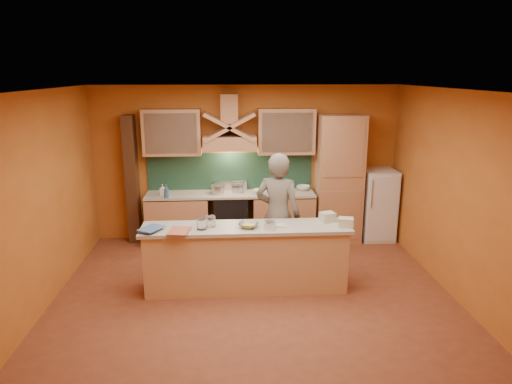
{
  "coord_description": "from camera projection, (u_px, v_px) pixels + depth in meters",
  "views": [
    {
      "loc": [
        -0.33,
        -5.69,
        3.02
      ],
      "look_at": [
        0.08,
        0.9,
        1.27
      ],
      "focal_mm": 32.0,
      "sensor_mm": 36.0,
      "label": 1
    }
  ],
  "objects": [
    {
      "name": "grocery_bag_b",
      "position": [
        346.0,
        222.0,
        6.29
      ],
      "size": [
        0.23,
        0.2,
        0.12
      ],
      "primitive_type": "cube",
      "rotation": [
        0.0,
        0.0,
        -0.23
      ],
      "color": "beige",
      "rests_on": "island_top"
    },
    {
      "name": "backsplash",
      "position": [
        230.0,
        172.0,
        8.34
      ],
      "size": [
        3.0,
        0.03,
        0.7
      ],
      "primitive_type": "cube",
      "color": "#1A3B2B",
      "rests_on": "wall_back"
    },
    {
      "name": "island_body",
      "position": [
        246.0,
        260.0,
        6.45
      ],
      "size": [
        2.8,
        0.55,
        0.88
      ],
      "primitive_type": "cube",
      "color": "#E0AC73",
      "rests_on": "floor"
    },
    {
      "name": "hood_chimney",
      "position": [
        229.0,
        108.0,
        7.91
      ],
      "size": [
        0.3,
        0.3,
        0.5
      ],
      "primitive_type": "cube",
      "color": "tan",
      "rests_on": "wall_back"
    },
    {
      "name": "floor",
      "position": [
        255.0,
        298.0,
        6.28
      ],
      "size": [
        5.5,
        5.0,
        0.01
      ],
      "primitive_type": "cube",
      "color": "brown",
      "rests_on": "ground"
    },
    {
      "name": "book_upper",
      "position": [
        144.0,
        227.0,
        6.17
      ],
      "size": [
        0.38,
        0.4,
        0.02
      ],
      "primitive_type": "imported",
      "rotation": [
        0.0,
        0.0,
        -0.55
      ],
      "color": "#446597",
      "rests_on": "island_top"
    },
    {
      "name": "counter_top",
      "position": [
        230.0,
        194.0,
        8.15
      ],
      "size": [
        3.0,
        0.62,
        0.04
      ],
      "primitive_type": "cube",
      "color": "#B6AD9A",
      "rests_on": "base_cabinet_left"
    },
    {
      "name": "base_cabinet_right",
      "position": [
        283.0,
        218.0,
        8.33
      ],
      "size": [
        1.1,
        0.6,
        0.86
      ],
      "primitive_type": "cube",
      "color": "tan",
      "rests_on": "floor"
    },
    {
      "name": "upper_cabinet_right",
      "position": [
        286.0,
        131.0,
        8.05
      ],
      "size": [
        1.0,
        0.35,
        0.8
      ],
      "primitive_type": "cube",
      "color": "tan",
      "rests_on": "wall_back"
    },
    {
      "name": "island_top",
      "position": [
        246.0,
        228.0,
        6.33
      ],
      "size": [
        2.9,
        0.62,
        0.05
      ],
      "primitive_type": "cube",
      "color": "#B6AD9A",
      "rests_on": "island_body"
    },
    {
      "name": "trim_column_left",
      "position": [
        132.0,
        180.0,
        8.13
      ],
      "size": [
        0.2,
        0.3,
        2.3
      ],
      "primitive_type": "cube",
      "color": "#472816",
      "rests_on": "floor"
    },
    {
      "name": "jar_large",
      "position": [
        211.0,
        221.0,
        6.29
      ],
      "size": [
        0.16,
        0.16,
        0.15
      ],
      "primitive_type": "cylinder",
      "rotation": [
        0.0,
        0.0,
        0.34
      ],
      "color": "silver",
      "rests_on": "island_top"
    },
    {
      "name": "wall_back",
      "position": [
        246.0,
        163.0,
        8.33
      ],
      "size": [
        5.5,
        0.02,
        2.8
      ],
      "primitive_type": "cube",
      "color": "#BF6725",
      "rests_on": "floor"
    },
    {
      "name": "pantry_column",
      "position": [
        339.0,
        179.0,
        8.21
      ],
      "size": [
        0.8,
        0.6,
        2.3
      ],
      "primitive_type": "cube",
      "color": "tan",
      "rests_on": "floor"
    },
    {
      "name": "cloth",
      "position": [
        278.0,
        225.0,
        6.34
      ],
      "size": [
        0.23,
        0.18,
        0.01
      ],
      "primitive_type": "cube",
      "rotation": [
        0.0,
        0.0,
        -0.11
      ],
      "color": "beige",
      "rests_on": "island_top"
    },
    {
      "name": "pot_large",
      "position": [
        218.0,
        190.0,
        8.11
      ],
      "size": [
        0.26,
        0.26,
        0.15
      ],
      "primitive_type": "cylinder",
      "rotation": [
        0.0,
        0.0,
        0.11
      ],
      "color": "#B0B0B7",
      "rests_on": "stove"
    },
    {
      "name": "wall_front",
      "position": [
        274.0,
        289.0,
        3.51
      ],
      "size": [
        5.5,
        0.02,
        2.8
      ],
      "primitive_type": "cube",
      "color": "#BF6725",
      "rests_on": "floor"
    },
    {
      "name": "upper_cabinet_left",
      "position": [
        172.0,
        132.0,
        7.93
      ],
      "size": [
        1.0,
        0.35,
        0.8
      ],
      "primitive_type": "cube",
      "color": "tan",
      "rests_on": "wall_back"
    },
    {
      "name": "grocery_bag_a",
      "position": [
        327.0,
        217.0,
        6.52
      ],
      "size": [
        0.24,
        0.21,
        0.13
      ],
      "primitive_type": "cube",
      "rotation": [
        0.0,
        0.0,
        0.3
      ],
      "color": "beige",
      "rests_on": "island_top"
    },
    {
      "name": "mixing_bowl",
      "position": [
        249.0,
        225.0,
        6.26
      ],
      "size": [
        0.34,
        0.34,
        0.07
      ],
      "primitive_type": "imported",
      "rotation": [
        0.0,
        0.0,
        -0.31
      ],
      "color": "white",
      "rests_on": "island_top"
    },
    {
      "name": "wall_left",
      "position": [
        37.0,
        204.0,
        5.76
      ],
      "size": [
        0.02,
        5.0,
        2.8
      ],
      "primitive_type": "cube",
      "color": "#BF6725",
      "rests_on": "floor"
    },
    {
      "name": "person",
      "position": [
        278.0,
        215.0,
        6.81
      ],
      "size": [
        0.81,
        0.68,
        1.89
      ],
      "primitive_type": "imported",
      "rotation": [
        0.0,
        0.0,
        2.76
      ],
      "color": "#70665B",
      "rests_on": "floor"
    },
    {
      "name": "wall_right",
      "position": [
        460.0,
        197.0,
        6.09
      ],
      "size": [
        0.02,
        5.0,
        2.8
      ],
      "primitive_type": "cube",
      "color": "#BF6725",
      "rests_on": "floor"
    },
    {
      "name": "dish_rack",
      "position": [
        262.0,
        192.0,
        7.99
      ],
      "size": [
        0.31,
        0.26,
        0.1
      ],
      "primitive_type": "cube",
      "rotation": [
        0.0,
        0.0,
        -0.18
      ],
      "color": "white",
      "rests_on": "counter_top"
    },
    {
      "name": "book_lower",
      "position": [
        169.0,
        231.0,
        6.07
      ],
      "size": [
        0.31,
        0.38,
        0.03
      ],
      "primitive_type": "imported",
      "rotation": [
        0.0,
        0.0,
        -0.14
      ],
      "color": "#B1583F",
      "rests_on": "island_top"
    },
    {
      "name": "ceiling",
      "position": [
        254.0,
        90.0,
        5.56
      ],
      "size": [
        5.5,
        5.0,
        0.01
      ],
      "primitive_type": "cube",
      "color": "white",
      "rests_on": "wall_back"
    },
    {
      "name": "fridge",
      "position": [
        378.0,
        205.0,
        8.38
      ],
      "size": [
        0.58,
        0.6,
        1.3
      ],
      "primitive_type": "cube",
      "color": "white",
      "rests_on": "floor"
    },
    {
      "name": "base_cabinet_left",
      "position": [
        178.0,
        220.0,
        8.22
      ],
      "size": [
        1.1,
        0.6,
        0.86
      ],
      "primitive_type": "cube",
      "color": "tan",
      "rests_on": "floor"
    },
    {
      "name": "kitchen_scale",
      "position": [
        270.0,
        226.0,
        6.17
      ],
      "size": [
        0.17,
        0.17,
        0.11
      ],
      "primitive_type": "cube",
      "rotation": [
        0.0,
        0.0,
        -0.41
      ],
      "color": "white",
      "rests_on": "island_top"
    },
    {
      "name": "jar_small",
      "position": [
        202.0,
        224.0,
        6.18
      ],
      "size": [
        0.16,
        0.16,
        0.15
      ],
      "primitive_type": "cylinder",
      "rotation": [
        0.0,
        0.0,
        -0.19
      ],
      "color": "white",
      "rests_on": "island_top"
    },
    {
      "name": "soap_bottle_a",
      "position": [
        163.0,
        190.0,
        7.97
      ],
      "size": [
        0.1,
        0.1,
        0.2
      ],
      "primitive_type": "imported",
      "rotation": [
        0.0,
        0.0,
        -0.07
      ],
      "color": "white",
      "rests_on": "counter_top"
    },
    {
      "name": "pot_small",
      "position": [
        237.0,
        190.0,
        8.2
      ],
      "size": [
        0.26,
        0.26,
        0.13
      ],
      "primitive_type": "cylinder",
      "rotation": [
        0.0,
        0.0,
        -0.35
      ],
      "color": "silver",
      "rests_on": "stove"
    },
    {
      "name": "range_hood",
      "position": [
        230.0,
        143.0,
        7.97
      ],
      "size": [
        0.92,
        0.5,
        0.24
      ],
      "primitive_type": "cube",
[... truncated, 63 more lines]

